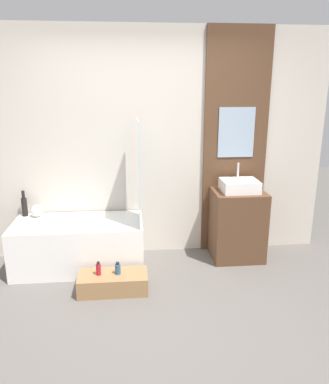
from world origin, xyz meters
TOP-DOWN VIEW (x-y plane):
  - ground_plane at (0.00, 0.00)m, footprint 12.00×12.00m
  - wall_tiled_back at (0.00, 1.58)m, footprint 4.20×0.06m
  - wall_wood_accent at (1.04, 1.53)m, footprint 0.74×0.04m
  - bathtub at (-0.77, 1.19)m, footprint 1.40×0.67m
  - glass_shower_screen at (-0.10, 1.14)m, footprint 0.01×0.52m
  - wooden_step_bench at (-0.38, 0.64)m, footprint 0.68×0.32m
  - vanity_cabinet at (1.04, 1.27)m, footprint 0.58×0.48m
  - sink at (1.04, 1.27)m, footprint 0.41×0.34m
  - vase_tall_dark at (-1.39, 1.45)m, footprint 0.06×0.06m
  - vase_round_light at (-1.25, 1.41)m, footprint 0.14×0.14m
  - bottle_soap_primary at (-0.52, 0.64)m, footprint 0.05×0.05m
  - bottle_soap_secondary at (-0.33, 0.64)m, footprint 0.05×0.05m

SIDE VIEW (x-z plane):
  - ground_plane at x=0.00m, z-range 0.00..0.00m
  - wooden_step_bench at x=-0.38m, z-range 0.00..0.18m
  - bottle_soap_secondary at x=-0.33m, z-range 0.18..0.30m
  - bottle_soap_primary at x=-0.52m, z-range 0.17..0.31m
  - bathtub at x=-0.77m, z-range 0.00..0.54m
  - vanity_cabinet at x=1.04m, z-range 0.00..0.81m
  - vase_round_light at x=-1.25m, z-range 0.54..0.67m
  - vase_tall_dark at x=-1.39m, z-range 0.51..0.80m
  - sink at x=1.04m, z-range 0.72..1.03m
  - glass_shower_screen at x=-0.10m, z-range 0.54..1.63m
  - wall_tiled_back at x=0.00m, z-range 0.00..2.60m
  - wall_wood_accent at x=1.04m, z-range 0.01..2.61m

